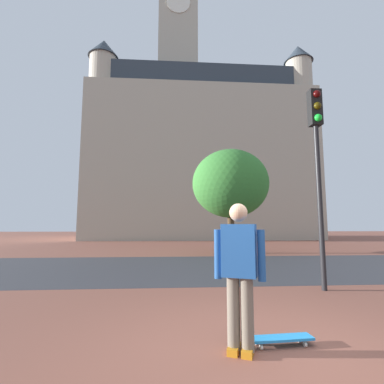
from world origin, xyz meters
TOP-DOWN VIEW (x-y plane):
  - ground_plane at (0.00, 10.00)m, footprint 120.00×120.00m
  - street_asphalt_strip at (0.00, 7.06)m, footprint 120.00×6.77m
  - landmark_building at (1.94, 31.13)m, footprint 24.92×14.04m
  - person_skater at (-0.31, 0.16)m, footprint 0.57×0.39m
  - skateboard at (0.23, 0.33)m, footprint 0.81×0.26m
  - traffic_light_pole at (2.37, 3.15)m, footprint 0.28×0.34m
  - tree_curb_far at (2.11, 12.03)m, footprint 4.19×4.19m

SIDE VIEW (x-z plane):
  - ground_plane at x=0.00m, z-range 0.00..0.00m
  - street_asphalt_strip at x=0.00m, z-range 0.00..0.00m
  - skateboard at x=0.23m, z-range 0.03..0.14m
  - person_skater at x=-0.31m, z-range 0.10..1.83m
  - traffic_light_pole at x=2.37m, z-range 0.94..5.72m
  - tree_curb_far at x=2.11m, z-range 0.94..6.60m
  - landmark_building at x=1.94m, z-range -8.05..28.67m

